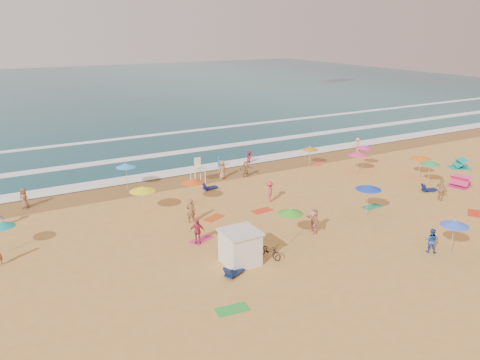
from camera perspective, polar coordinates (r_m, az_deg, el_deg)
ground at (r=33.77m, az=0.92°, el=-5.91°), size 220.00×220.00×0.00m
ocean at (r=112.56m, az=-21.42°, el=9.94°), size 220.00×140.00×0.18m
wet_sand at (r=44.29m, az=-7.22°, el=-0.08°), size 220.00×220.00×0.00m
surf_foam at (r=52.22m, az=-10.91°, el=2.67°), size 200.00×18.70×0.05m
cabana at (r=28.69m, az=0.02°, el=-8.28°), size 2.00×2.00×2.00m
cabana_roof at (r=28.23m, az=0.02°, el=-6.36°), size 2.20×2.20×0.12m
bicycle at (r=29.57m, az=3.56°, el=-8.59°), size 1.21×1.95×0.97m
lifeguard_stand at (r=42.98m, az=-5.16°, el=0.88°), size 1.20×1.20×2.10m
beach_umbrellas at (r=36.60m, az=3.81°, el=-0.42°), size 48.51×27.76×0.73m
loungers at (r=33.05m, az=12.01°, el=-6.57°), size 60.09×21.43×0.34m
towels at (r=33.07m, az=3.13°, el=-6.45°), size 41.67×21.94×0.03m
popup_tents at (r=49.80m, az=25.27°, el=1.05°), size 7.51×6.03×1.20m
beachgoers at (r=36.79m, az=-0.99°, el=-2.44°), size 49.48×25.09×2.12m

